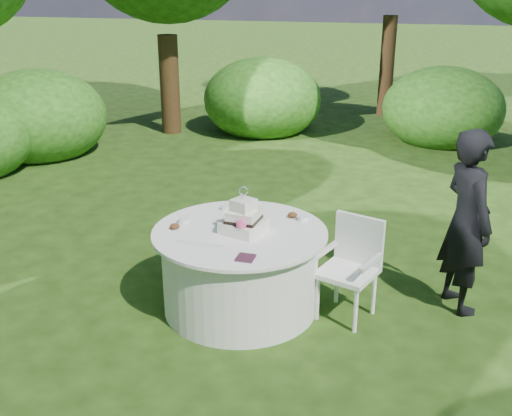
% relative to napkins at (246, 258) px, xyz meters
% --- Properties ---
extents(ground, '(80.00, 80.00, 0.00)m').
position_rel_napkins_xyz_m(ground, '(-0.22, 0.53, -0.78)').
color(ground, '#1D330D').
rests_on(ground, ground).
extents(napkins, '(0.14, 0.14, 0.02)m').
position_rel_napkins_xyz_m(napkins, '(0.00, 0.00, 0.00)').
color(napkins, '#421C30').
rests_on(napkins, table).
extents(feather_plume, '(0.48, 0.07, 0.01)m').
position_rel_napkins_xyz_m(feather_plume, '(-0.45, 0.17, -0.00)').
color(feather_plume, silver).
rests_on(feather_plume, table).
extents(guest, '(0.65, 0.73, 1.68)m').
position_rel_napkins_xyz_m(guest, '(1.70, 1.13, 0.06)').
color(guest, black).
rests_on(guest, ground).
extents(table, '(1.56, 1.56, 0.77)m').
position_rel_napkins_xyz_m(table, '(-0.22, 0.53, -0.39)').
color(table, silver).
rests_on(table, ground).
extents(cake, '(0.41, 0.41, 0.43)m').
position_rel_napkins_xyz_m(cake, '(-0.18, 0.51, 0.10)').
color(cake, silver).
rests_on(cake, table).
extents(chair, '(0.58, 0.58, 0.91)m').
position_rel_napkins_xyz_m(chair, '(0.76, 0.72, -0.26)').
color(chair, white).
rests_on(chair, ground).
extents(votives, '(1.14, 0.52, 0.04)m').
position_rel_napkins_xyz_m(votives, '(-0.34, 0.83, 0.01)').
color(votives, white).
rests_on(votives, table).
extents(petal_cups, '(1.03, 0.65, 0.05)m').
position_rel_napkins_xyz_m(petal_cups, '(-0.31, 0.69, 0.02)').
color(petal_cups, '#562D16').
rests_on(petal_cups, table).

